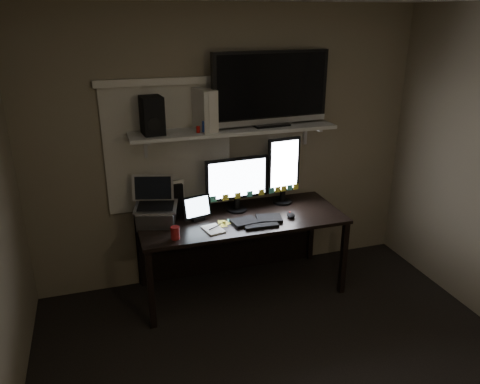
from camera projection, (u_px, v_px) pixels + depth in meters
name	position (u px, v px, depth m)	size (l,w,h in m)	color
back_wall	(229.00, 149.00, 4.27)	(3.60, 3.60, 0.00)	#6B604D
window_blinds	(169.00, 149.00, 4.08)	(1.10, 0.02, 1.10)	silver
desk	(237.00, 229.00, 4.29)	(1.80, 0.75, 0.73)	black
wall_shelf	(234.00, 130.00, 4.04)	(1.80, 0.35, 0.03)	#B1B0AC
monitor_landscape	(237.00, 184.00, 4.16)	(0.58, 0.06, 0.51)	black
monitor_portrait	(283.00, 170.00, 4.32)	(0.32, 0.06, 0.64)	black
keyboard	(257.00, 220.00, 4.02)	(0.45, 0.17, 0.03)	black
mouse	(291.00, 215.00, 4.10)	(0.07, 0.11, 0.04)	black
notepad	(213.00, 229.00, 3.86)	(0.14, 0.20, 0.01)	white
tablet	(197.00, 208.00, 4.02)	(0.26, 0.11, 0.23)	black
file_sorter	(170.00, 198.00, 4.16)	(0.23, 0.10, 0.29)	black
laptop	(155.00, 203.00, 3.90)	(0.35, 0.29, 0.40)	#AEAEB3
cup	(175.00, 233.00, 3.70)	(0.07, 0.07, 0.10)	maroon
sticky_notes	(232.00, 223.00, 4.00)	(0.28, 0.20, 0.00)	#FFF345
tv	(271.00, 89.00, 4.02)	(1.06, 0.19, 0.64)	black
game_console	(205.00, 110.00, 3.91)	(0.09, 0.29, 0.35)	beige
speaker	(152.00, 115.00, 3.78)	(0.17, 0.21, 0.31)	black
bottles	(204.00, 125.00, 3.86)	(0.20, 0.04, 0.13)	#A50F0C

